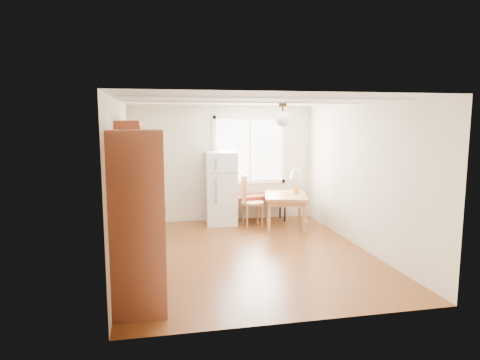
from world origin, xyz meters
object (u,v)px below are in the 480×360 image
object	(u,v)px
bench	(259,197)
chair	(248,197)
refrigerator	(221,188)
dining_table	(286,199)

from	to	relation	value
bench	chair	size ratio (longest dim) A/B	1.23
refrigerator	chair	world-z (taller)	refrigerator
chair	bench	bearing A→B (deg)	45.64
bench	chair	distance (m)	0.55
dining_table	chair	world-z (taller)	chair
dining_table	chair	bearing A→B (deg)	172.77
bench	dining_table	distance (m)	0.79
dining_table	chair	xyz separation A→B (m)	(-0.73, 0.29, 0.03)
refrigerator	bench	size ratio (longest dim) A/B	1.16
bench	refrigerator	bearing A→B (deg)	176.81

